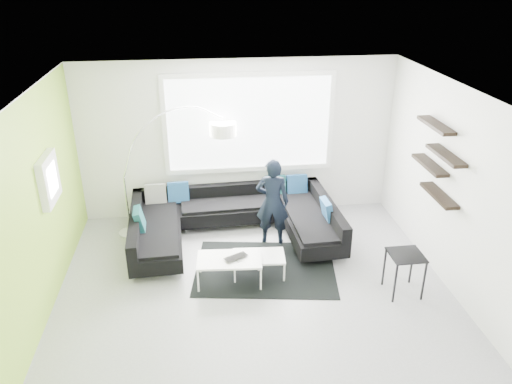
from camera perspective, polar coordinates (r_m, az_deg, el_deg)
ground at (r=7.20m, az=-0.17°, el=-11.18°), size 5.50×5.50×0.00m
room_shell at (r=6.50m, az=-0.08°, el=2.92°), size 5.54×5.04×2.82m
sectional_sofa at (r=8.24m, az=-2.51°, el=-3.59°), size 3.41×2.21×0.72m
rug at (r=7.66m, az=1.06°, el=-8.69°), size 2.29×1.80×0.01m
coffee_table at (r=7.35m, az=-1.35°, el=-8.53°), size 1.23×0.77×0.39m
arc_lamp at (r=8.37m, az=-14.87°, el=1.66°), size 2.12×1.26×2.11m
side_table at (r=7.29m, az=16.51°, el=-8.91°), size 0.46×0.46×0.62m
person at (r=7.99m, az=1.89°, el=-1.15°), size 0.68×0.57×1.47m
laptop at (r=7.14m, az=-2.09°, el=-7.66°), size 0.52×0.50×0.03m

